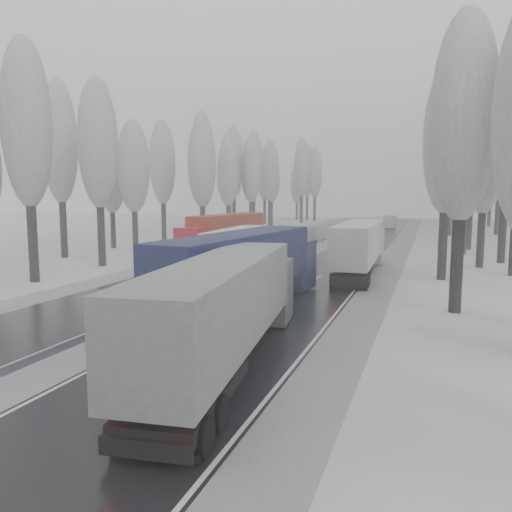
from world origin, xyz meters
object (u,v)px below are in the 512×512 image
Objects in this scene: truck_cream_box at (361,244)px; box_truck_distant at (390,222)px; truck_grey_tarp at (230,303)px; truck_red_white at (232,248)px; truck_red_red at (224,231)px; truck_blue_box at (248,265)px.

truck_cream_box is 60.15m from box_truck_distant.
truck_grey_tarp is 84.14m from box_truck_distant.
truck_red_white is 0.83× the size of truck_red_red.
truck_red_red is (-14.65, 33.79, 0.06)m from truck_grey_tarp.
truck_red_red is at bearing 148.11° from truck_cream_box.
truck_grey_tarp is at bearing -95.29° from truck_cream_box.
truck_grey_tarp is 0.95× the size of truck_blue_box.
truck_grey_tarp reaches higher than box_truck_distant.
box_truck_distant is (-2.33, 60.09, -1.25)m from truck_cream_box.
truck_red_red is (-14.06, -50.34, 1.26)m from box_truck_distant.
truck_blue_box is at bearing -67.48° from truck_red_white.
truck_blue_box is at bearing 99.01° from truck_grey_tarp.
truck_red_red reaches higher than truck_cream_box.
truck_red_white is 13.48m from truck_red_red.
truck_grey_tarp is at bearing -71.39° from truck_red_white.
truck_red_white is at bearing -59.67° from truck_red_red.
truck_blue_box is 1.03× the size of truck_red_red.
truck_cream_box is at bearing -88.35° from box_truck_distant.
truck_blue_box is 2.60× the size of box_truck_distant.
truck_red_white is at bearing 121.74° from truck_blue_box.
truck_blue_box reaches higher than truck_red_white.
box_truck_distant is 62.99m from truck_red_white.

